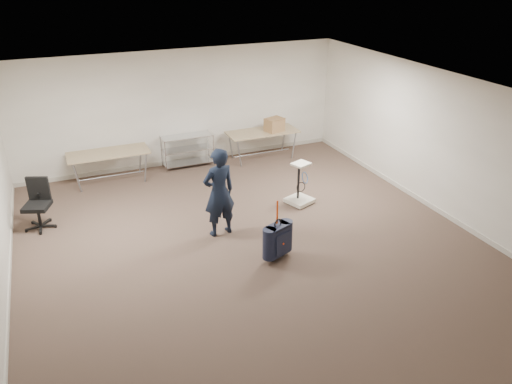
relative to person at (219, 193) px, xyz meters
name	(u,v)px	position (x,y,z in m)	size (l,w,h in m)	color
ground	(254,248)	(0.37, -0.74, -0.85)	(9.00, 9.00, 0.00)	#423228
room_shell	(227,213)	(0.37, 0.65, -0.80)	(8.00, 9.00, 9.00)	beige
folding_table_left	(108,154)	(-1.53, 3.21, -0.17)	(1.80, 0.75, 0.73)	tan
folding_table_right	(262,133)	(2.27, 3.21, -0.17)	(1.80, 0.75, 0.73)	tan
wire_shelf	(187,149)	(0.37, 3.46, -0.41)	(1.22, 0.47, 0.80)	silver
person	(219,193)	(0.00, 0.00, 0.00)	(0.62, 0.41, 1.70)	black
suitcase	(278,240)	(0.61, -1.21, -0.47)	(0.46, 0.37, 1.11)	#161932
office_chair	(39,213)	(-3.09, 1.58, -0.56)	(0.59, 0.60, 0.97)	black
equipment_cart	(300,193)	(1.96, 0.56, -0.61)	(0.63, 0.63, 0.91)	silver
cardboard_box	(274,125)	(2.55, 3.12, 0.04)	(0.44, 0.33, 0.33)	olive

